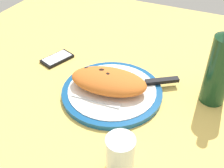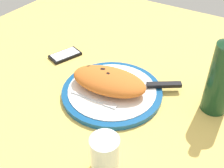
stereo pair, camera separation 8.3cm
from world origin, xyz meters
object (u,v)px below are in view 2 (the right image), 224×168
Objects in this scene: knife at (153,85)px; wine_bottle at (223,75)px; smartphone at (65,55)px; water_glass at (105,156)px; calzone at (109,81)px; plate at (112,92)px; fork at (98,101)px.

wine_bottle reaches higher than knife.
wine_bottle reaches higher than smartphone.
knife is at bearing 95.26° from water_glass.
knife is (11.26, 7.82, -2.28)cm from calzone.
smartphone is at bearing -178.82° from wine_bottle.
knife is at bearing 37.78° from plate.
calzone is at bearing 179.99° from plate.
knife is 1.77× the size of smartphone.
calzone reaches higher than fork.
plate is at bearing 85.48° from fork.
plate is 1.39× the size of knife.
plate is 2.47× the size of smartphone.
fork is at bearing -94.52° from plate.
water_glass is 0.34× the size of wine_bottle.
fork is 18.17cm from knife.
plate is 1.24× the size of calzone.
plate is 12.85cm from knife.
wine_bottle reaches higher than plate.
knife is 20.93cm from wine_bottle.
water_glass reaches higher than smartphone.
knife is (10.63, 14.73, 0.29)cm from fork.
fork is at bearing -149.46° from wine_bottle.
calzone is at bearing -160.99° from wine_bottle.
water_glass reaches higher than knife.
calzone is (-1.18, 0.00, 3.75)cm from plate.
smartphone is at bearing 140.19° from water_glass.
smartphone is at bearing 178.01° from knife.
wine_bottle is at bearing 1.18° from smartphone.
calzone is 2.49× the size of water_glass.
smartphone is at bearing 148.23° from fork.
knife is 0.75× the size of wine_bottle.
fork is at bearing -125.83° from knife.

